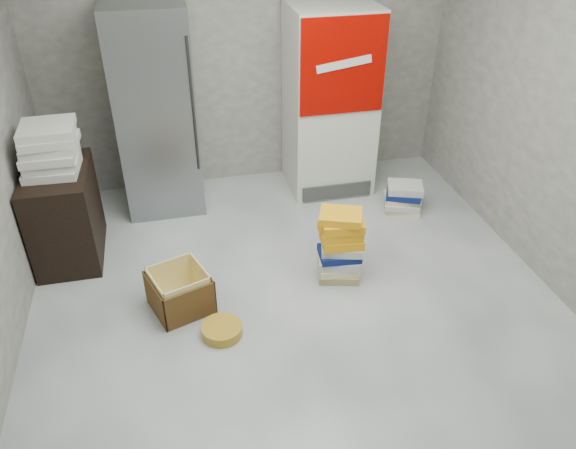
% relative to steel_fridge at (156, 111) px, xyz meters
% --- Properties ---
extents(ground, '(5.00, 5.00, 0.00)m').
position_rel_steel_fridge_xyz_m(ground, '(0.90, -2.13, -0.95)').
color(ground, silver).
rests_on(ground, ground).
extents(room_shell, '(4.04, 5.04, 2.82)m').
position_rel_steel_fridge_xyz_m(room_shell, '(0.90, -2.13, 0.85)').
color(room_shell, '#AAA599').
rests_on(room_shell, ground).
extents(steel_fridge, '(0.70, 0.72, 1.90)m').
position_rel_steel_fridge_xyz_m(steel_fridge, '(0.00, 0.00, 0.00)').
color(steel_fridge, gray).
rests_on(steel_fridge, ground).
extents(coke_cooler, '(0.80, 0.73, 1.80)m').
position_rel_steel_fridge_xyz_m(coke_cooler, '(1.65, -0.01, -0.05)').
color(coke_cooler, silver).
rests_on(coke_cooler, ground).
extents(wood_shelf, '(0.50, 0.80, 0.80)m').
position_rel_steel_fridge_xyz_m(wood_shelf, '(-0.83, -0.73, -0.55)').
color(wood_shelf, black).
rests_on(wood_shelf, ground).
extents(supply_box_stack, '(0.44, 0.44, 0.39)m').
position_rel_steel_fridge_xyz_m(supply_box_stack, '(-0.82, -0.73, 0.04)').
color(supply_box_stack, white).
rests_on(supply_box_stack, wood_shelf).
extents(phonebook_stack_main, '(0.40, 0.35, 0.61)m').
position_rel_steel_fridge_xyz_m(phonebook_stack_main, '(1.30, -1.54, -0.65)').
color(phonebook_stack_main, tan).
rests_on(phonebook_stack_main, ground).
extents(phonebook_stack_side, '(0.43, 0.39, 0.27)m').
position_rel_steel_fridge_xyz_m(phonebook_stack_side, '(2.22, -0.68, -0.81)').
color(phonebook_stack_side, beige).
rests_on(phonebook_stack_side, ground).
extents(cardboard_box, '(0.52, 0.52, 0.33)m').
position_rel_steel_fridge_xyz_m(cardboard_box, '(0.03, -1.64, -0.81)').
color(cardboard_box, yellow).
rests_on(cardboard_box, ground).
extents(bucket_lid, '(0.32, 0.32, 0.08)m').
position_rel_steel_fridge_xyz_m(bucket_lid, '(0.29, -2.00, -0.91)').
color(bucket_lid, '#B98923').
rests_on(bucket_lid, ground).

